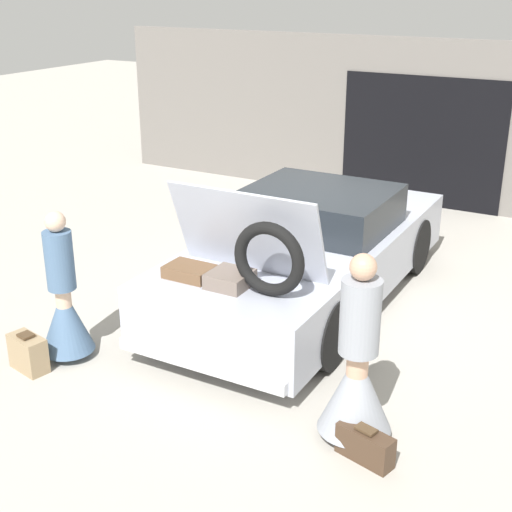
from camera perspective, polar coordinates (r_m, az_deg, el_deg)
ground_plane at (r=8.89m, az=4.09°, el=-3.34°), size 40.00×40.00×0.00m
garage_wall_back at (r=12.57m, az=13.28°, el=10.22°), size 12.00×0.14×2.80m
car at (r=8.65m, az=4.22°, el=0.33°), size 2.00×4.83×1.79m
person_left at (r=7.57m, az=-15.08°, el=-3.90°), size 0.55×0.55×1.59m
person_right at (r=6.11m, az=8.07°, el=-9.41°), size 0.64×0.64×1.69m
suitcase_beside_left_person at (r=7.59m, az=-17.76°, el=-7.40°), size 0.46×0.30×0.40m
suitcase_beside_right_person at (r=6.10m, az=8.71°, el=-14.74°), size 0.52×0.29×0.31m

